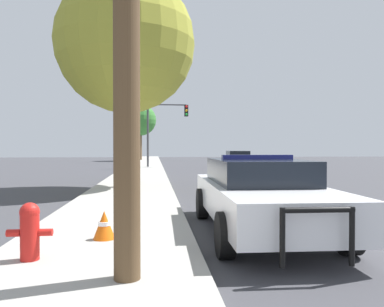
{
  "coord_description": "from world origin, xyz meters",
  "views": [
    {
      "loc": [
        -4.27,
        -7.35,
        1.64
      ],
      "look_at": [
        -1.37,
        21.31,
        1.16
      ],
      "focal_mm": 35.0,
      "sensor_mm": 36.0,
      "label": 1
    }
  ],
  "objects_px": {
    "fire_hydrant": "(30,229)",
    "tree_sidewalk_far": "(140,120)",
    "traffic_light": "(164,122)",
    "tree_sidewalk_near": "(126,44)",
    "car_background_oncoming": "(238,159)",
    "traffic_cone": "(104,225)",
    "police_car": "(260,193)"
  },
  "relations": [
    {
      "from": "tree_sidewalk_far",
      "to": "traffic_cone",
      "type": "relative_size",
      "value": 14.37
    },
    {
      "from": "police_car",
      "to": "tree_sidewalk_far",
      "type": "distance_m",
      "value": 38.64
    },
    {
      "from": "traffic_cone",
      "to": "car_background_oncoming",
      "type": "bearing_deg",
      "value": 71.92
    },
    {
      "from": "tree_sidewalk_far",
      "to": "car_background_oncoming",
      "type": "bearing_deg",
      "value": -63.26
    },
    {
      "from": "tree_sidewalk_near",
      "to": "tree_sidewalk_far",
      "type": "bearing_deg",
      "value": 91.03
    },
    {
      "from": "traffic_light",
      "to": "police_car",
      "type": "bearing_deg",
      "value": -86.79
    },
    {
      "from": "fire_hydrant",
      "to": "tree_sidewalk_far",
      "type": "xyz_separation_m",
      "value": [
        0.03,
        40.09,
        4.34
      ]
    },
    {
      "from": "police_car",
      "to": "tree_sidewalk_far",
      "type": "bearing_deg",
      "value": -83.4
    },
    {
      "from": "car_background_oncoming",
      "to": "police_car",
      "type": "bearing_deg",
      "value": 81.69
    },
    {
      "from": "tree_sidewalk_far",
      "to": "traffic_cone",
      "type": "bearing_deg",
      "value": -88.81
    },
    {
      "from": "traffic_light",
      "to": "traffic_cone",
      "type": "relative_size",
      "value": 10.74
    },
    {
      "from": "fire_hydrant",
      "to": "tree_sidewalk_far",
      "type": "relative_size",
      "value": 0.12
    },
    {
      "from": "police_car",
      "to": "tree_sidewalk_near",
      "type": "relative_size",
      "value": 0.64
    },
    {
      "from": "car_background_oncoming",
      "to": "tree_sidewalk_near",
      "type": "height_order",
      "value": "tree_sidewalk_near"
    },
    {
      "from": "tree_sidewalk_far",
      "to": "traffic_light",
      "type": "bearing_deg",
      "value": -81.46
    },
    {
      "from": "traffic_cone",
      "to": "traffic_light",
      "type": "bearing_deg",
      "value": 86.0
    },
    {
      "from": "police_car",
      "to": "tree_sidewalk_far",
      "type": "xyz_separation_m",
      "value": [
        -3.66,
        38.25,
        4.13
      ]
    },
    {
      "from": "car_background_oncoming",
      "to": "tree_sidewalk_near",
      "type": "xyz_separation_m",
      "value": [
        -7.67,
        -14.45,
        4.85
      ]
    },
    {
      "from": "car_background_oncoming",
      "to": "traffic_cone",
      "type": "xyz_separation_m",
      "value": [
        -7.41,
        -22.7,
        -0.37
      ]
    },
    {
      "from": "tree_sidewalk_far",
      "to": "traffic_cone",
      "type": "xyz_separation_m",
      "value": [
        0.81,
        -39.02,
        -4.52
      ]
    },
    {
      "from": "fire_hydrant",
      "to": "tree_sidewalk_far",
      "type": "bearing_deg",
      "value": 89.96
    },
    {
      "from": "police_car",
      "to": "tree_sidewalk_near",
      "type": "height_order",
      "value": "tree_sidewalk_near"
    },
    {
      "from": "car_background_oncoming",
      "to": "traffic_cone",
      "type": "bearing_deg",
      "value": 75.37
    },
    {
      "from": "car_background_oncoming",
      "to": "tree_sidewalk_far",
      "type": "distance_m",
      "value": 18.74
    },
    {
      "from": "fire_hydrant",
      "to": "car_background_oncoming",
      "type": "height_order",
      "value": "car_background_oncoming"
    },
    {
      "from": "traffic_light",
      "to": "tree_sidewalk_far",
      "type": "relative_size",
      "value": 0.75
    },
    {
      "from": "car_background_oncoming",
      "to": "traffic_light",
      "type": "bearing_deg",
      "value": 1.05
    },
    {
      "from": "fire_hydrant",
      "to": "traffic_cone",
      "type": "height_order",
      "value": "fire_hydrant"
    },
    {
      "from": "police_car",
      "to": "car_background_oncoming",
      "type": "xyz_separation_m",
      "value": [
        4.56,
        21.92,
        -0.02
      ]
    },
    {
      "from": "traffic_light",
      "to": "car_background_oncoming",
      "type": "xyz_separation_m",
      "value": [
        5.81,
        -0.24,
        -2.89
      ]
    },
    {
      "from": "fire_hydrant",
      "to": "traffic_light",
      "type": "bearing_deg",
      "value": 84.19
    },
    {
      "from": "car_background_oncoming",
      "to": "tree_sidewalk_near",
      "type": "relative_size",
      "value": 0.56
    }
  ]
}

